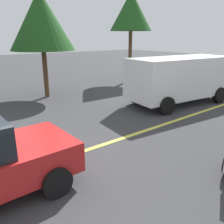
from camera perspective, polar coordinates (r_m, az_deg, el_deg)
name	(u,v)px	position (r m, az deg, el deg)	size (l,w,h in m)	color
ground_plane	(9,176)	(6.25, -23.51, -13.96)	(80.00, 80.00, 0.00)	#38383A
lane_marking_centre	(110,142)	(7.39, -0.50, -7.30)	(28.00, 0.16, 0.01)	#E0D14C
white_van	(180,77)	(11.85, 15.87, 7.99)	(5.39, 2.71, 2.20)	white
tree_left_verge	(41,21)	(13.05, -16.60, 20.20)	(3.22, 3.22, 5.30)	#513823
tree_right_verge	(131,11)	(17.57, 4.58, 22.85)	(2.87, 2.87, 6.03)	#513823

